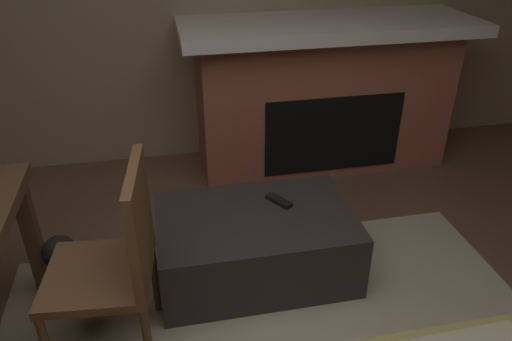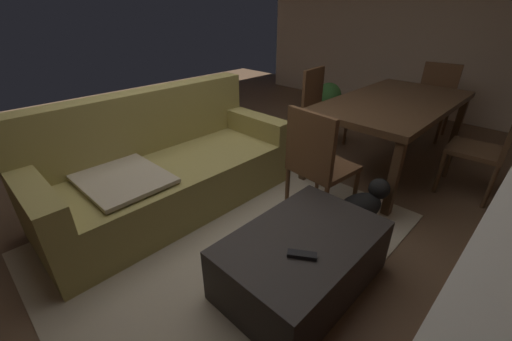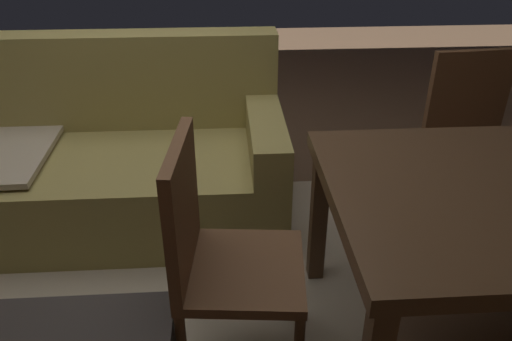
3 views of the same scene
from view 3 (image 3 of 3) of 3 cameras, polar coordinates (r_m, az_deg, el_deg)
floor at (r=2.67m, az=-12.43°, el=-8.95°), size 9.56×9.56×0.00m
area_rug at (r=2.45m, az=-20.26°, el=-14.16°), size 2.60×2.00×0.01m
couch at (r=2.88m, az=-18.92°, el=0.93°), size 2.13×0.93×0.95m
dining_chair_north at (r=2.84m, az=23.54°, el=3.99°), size 0.48×0.48×0.93m
dining_chair_west at (r=1.77m, az=-4.60°, el=-8.92°), size 0.48×0.48×0.93m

